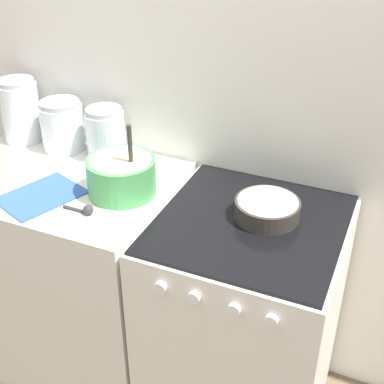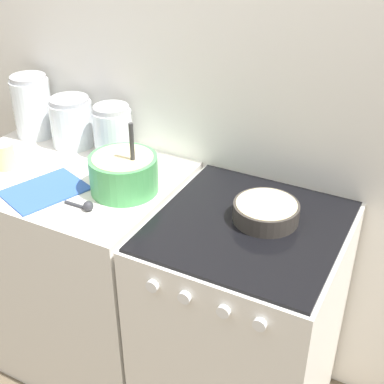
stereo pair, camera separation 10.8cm
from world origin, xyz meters
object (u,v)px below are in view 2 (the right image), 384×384
Objects in this scene: baking_pan at (266,211)px; storage_jar_middle at (72,125)px; storage_jar_right at (113,134)px; tin_can at (5,156)px; stove at (242,326)px; mixing_bowl at (124,172)px; storage_jar_left at (33,110)px.

storage_jar_middle is at bearing 169.82° from baking_pan.
baking_pan is 0.95m from storage_jar_middle.
storage_jar_right reaches higher than tin_can.
storage_jar_right is (-0.72, 0.17, 0.06)m from baking_pan.
stove is 1.12m from tin_can.
stove is at bearing -128.85° from baking_pan.
storage_jar_middle is at bearing 151.43° from mixing_bowl.
tin_can reaches higher than baking_pan.
tin_can is (-0.10, -0.29, -0.04)m from storage_jar_middle.
tin_can is at bearing -171.94° from mixing_bowl.
stove is 4.40× the size of storage_jar_right.
baking_pan is 1.04× the size of storage_jar_right.
tin_can reaches higher than stove.
mixing_bowl is 1.30× the size of storage_jar_right.
mixing_bowl is 0.65m from storage_jar_left.
tin_can is (-0.31, -0.29, -0.04)m from storage_jar_right.
storage_jar_left reaches higher than tin_can.
baking_pan is (0.52, 0.05, -0.04)m from mixing_bowl.
baking_pan is at bearing 5.83° from mixing_bowl.
tin_can is (-0.51, -0.07, -0.03)m from mixing_bowl.
storage_jar_right is (-0.20, 0.22, 0.01)m from mixing_bowl.
tin_can is at bearing -109.29° from storage_jar_middle.
storage_jar_left is 0.21m from storage_jar_middle.
stove is 1.26m from storage_jar_left.
storage_jar_left is at bearing 171.65° from baking_pan.
stove is 1.07m from storage_jar_middle.
mixing_bowl is 0.53m from baking_pan.
storage_jar_left is (-1.10, 0.22, 0.58)m from stove.
storage_jar_left is 1.30× the size of storage_jar_middle.
storage_jar_middle is (-0.40, 0.22, 0.01)m from mixing_bowl.
storage_jar_middle is at bearing 166.37° from stove.
tin_can is at bearing -136.64° from storage_jar_right.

